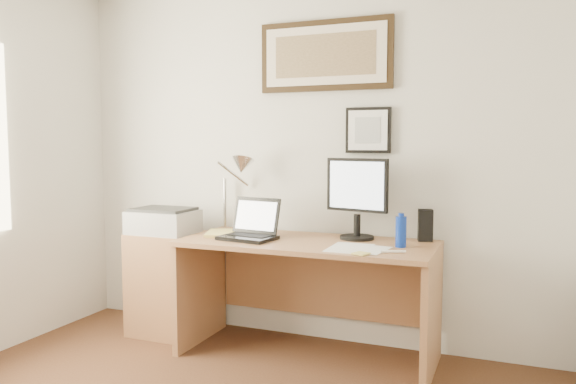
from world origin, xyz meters
The scene contains 17 objects.
wall_back centered at (0.00, 2.00, 1.25)m, with size 3.50×0.02×2.50m, color silver.
side_cabinet centered at (-0.92, 1.68, 0.36)m, with size 0.50×0.40×0.73m, color #93613D.
water_bottle centered at (0.74, 1.64, 0.84)m, with size 0.06×0.06×0.18m, color #0B2B9B.
bottle_cap centered at (0.74, 1.64, 0.94)m, with size 0.03×0.03×0.02m, color #0B2B9B.
speaker centered at (0.84, 1.91, 0.85)m, with size 0.09×0.08×0.20m, color black.
paper_sheet_a centered at (0.46, 1.50, 0.75)m, with size 0.23×0.33×0.00m, color white.
paper_sheet_b centered at (0.59, 1.48, 0.75)m, with size 0.19×0.28×0.00m, color white.
sticky_pad centered at (0.58, 1.33, 0.76)m, with size 0.08×0.08×0.01m, color #E2D56B.
marker_pen centered at (0.73, 1.45, 0.76)m, with size 0.02×0.02×0.14m, color white.
book centered at (-0.56, 1.61, 0.76)m, with size 0.20×0.28×0.02m, color #E6D46C.
desk centered at (0.15, 1.72, 0.51)m, with size 1.60×0.70×0.75m.
laptop centered at (-0.22, 1.58, 0.81)m, with size 0.37×0.34×0.26m.
lcd_monitor centered at (0.42, 1.81, 1.04)m, with size 0.42×0.22×0.52m.
printer centered at (-0.94, 1.66, 0.82)m, with size 0.44×0.34×0.18m.
desk_lamp centered at (-0.41, 1.81, 1.19)m, with size 0.29×0.27×0.53m.
picture_large centered at (0.15, 1.97, 1.95)m, with size 0.92×0.04×0.47m.
picture_small centered at (0.45, 1.97, 1.45)m, with size 0.30×0.03×0.30m.
Camera 1 is at (1.35, -1.66, 1.37)m, focal length 35.00 mm.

